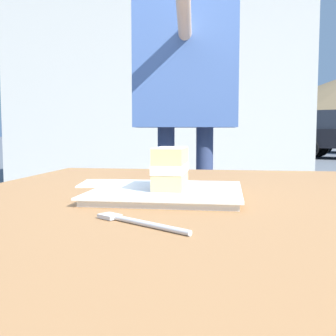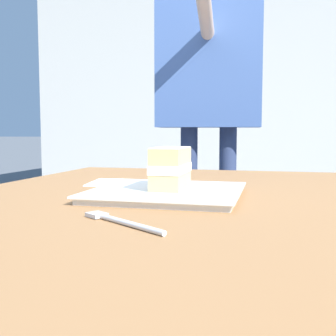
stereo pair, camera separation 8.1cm
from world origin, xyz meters
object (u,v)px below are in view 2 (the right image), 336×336
patio_table (198,242)px  paper_napkin (108,182)px  dessert_plate (168,192)px  diner_person (209,66)px  dessert_fork (119,221)px  cake_slice (171,168)px

patio_table → paper_napkin: bearing=-123.7°
dessert_plate → diner_person: diner_person is taller
dessert_fork → paper_napkin: 0.48m
cake_slice → diner_person: size_ratio=0.08×
dessert_plate → patio_table: bearing=89.6°
dessert_plate → diner_person: size_ratio=0.17×
diner_person → paper_napkin: bearing=-8.4°
patio_table → dessert_fork: size_ratio=8.17×
cake_slice → dessert_fork: cake_slice is taller
diner_person → patio_table: bearing=7.5°
cake_slice → patio_table: bearing=85.0°
dessert_plate → paper_napkin: (-0.18, -0.20, -0.01)m
dessert_fork → paper_napkin: (-0.43, -0.20, -0.00)m
diner_person → dessert_fork: bearing=3.0°
dessert_fork → paper_napkin: size_ratio=0.94×
patio_table → dessert_plate: 0.12m
patio_table → diner_person: 1.17m
dessert_fork → patio_table: bearing=165.0°
patio_table → diner_person: (-1.04, -0.14, 0.51)m
patio_table → cake_slice: size_ratio=9.60×
dessert_plate → diner_person: bearing=-175.9°
patio_table → paper_napkin: (-0.18, -0.27, 0.09)m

